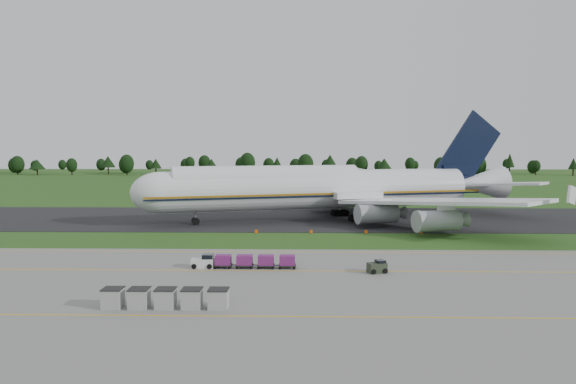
{
  "coord_description": "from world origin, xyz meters",
  "views": [
    {
      "loc": [
        7.83,
        -87.19,
        14.51
      ],
      "look_at": [
        5.74,
        2.0,
        7.51
      ],
      "focal_mm": 35.0,
      "sensor_mm": 36.0,
      "label": 1
    }
  ],
  "objects_px": {
    "aircraft": "(326,188)",
    "uld_row": "(166,298)",
    "utility_cart": "(377,268)",
    "edge_markers": "(339,232)",
    "baggage_train": "(242,261)"
  },
  "relations": [
    {
      "from": "aircraft",
      "to": "uld_row",
      "type": "distance_m",
      "value": 66.11
    },
    {
      "from": "utility_cart",
      "to": "uld_row",
      "type": "distance_m",
      "value": 25.8
    },
    {
      "from": "uld_row",
      "to": "utility_cart",
      "type": "bearing_deg",
      "value": 35.26
    },
    {
      "from": "uld_row",
      "to": "edge_markers",
      "type": "relative_size",
      "value": 0.4
    },
    {
      "from": "utility_cart",
      "to": "edge_markers",
      "type": "distance_m",
      "value": 30.41
    },
    {
      "from": "utility_cart",
      "to": "uld_row",
      "type": "height_order",
      "value": "uld_row"
    },
    {
      "from": "baggage_train",
      "to": "utility_cart",
      "type": "xyz_separation_m",
      "value": [
        15.94,
        -2.26,
        -0.25
      ]
    },
    {
      "from": "aircraft",
      "to": "utility_cart",
      "type": "bearing_deg",
      "value": -85.51
    },
    {
      "from": "baggage_train",
      "to": "edge_markers",
      "type": "relative_size",
      "value": 0.44
    },
    {
      "from": "aircraft",
      "to": "edge_markers",
      "type": "xyz_separation_m",
      "value": [
        1.4,
        -18.38,
        -6.21
      ]
    },
    {
      "from": "aircraft",
      "to": "baggage_train",
      "type": "xyz_separation_m",
      "value": [
        -12.11,
        -46.44,
        -5.6
      ]
    },
    {
      "from": "edge_markers",
      "to": "aircraft",
      "type": "bearing_deg",
      "value": 94.36
    },
    {
      "from": "baggage_train",
      "to": "uld_row",
      "type": "distance_m",
      "value": 17.9
    },
    {
      "from": "utility_cart",
      "to": "uld_row",
      "type": "bearing_deg",
      "value": -144.74
    },
    {
      "from": "baggage_train",
      "to": "uld_row",
      "type": "bearing_deg",
      "value": -106.65
    }
  ]
}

